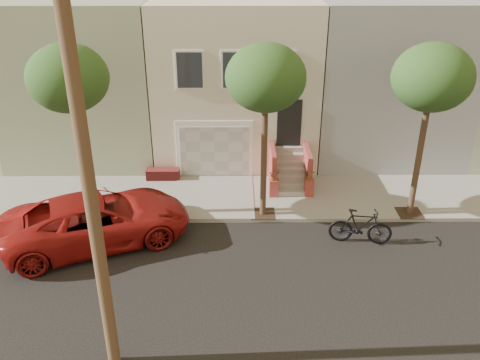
{
  "coord_description": "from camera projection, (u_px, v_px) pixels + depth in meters",
  "views": [
    {
      "loc": [
        0.04,
        -12.46,
        9.57
      ],
      "look_at": [
        0.15,
        3.0,
        1.99
      ],
      "focal_mm": 37.76,
      "sensor_mm": 36.0,
      "label": 1
    }
  ],
  "objects": [
    {
      "name": "motorcycle",
      "position": [
        361.0,
        226.0,
        17.07
      ],
      "size": [
        2.19,
        0.9,
        1.28
      ],
      "primitive_type": "imported",
      "rotation": [
        0.0,
        0.0,
        1.43
      ],
      "color": "black",
      "rests_on": "ground"
    },
    {
      "name": "ground",
      "position": [
        236.0,
        282.0,
        15.4
      ],
      "size": [
        90.0,
        90.0,
        0.0
      ],
      "primitive_type": "plane",
      "color": "black",
      "rests_on": "ground"
    },
    {
      "name": "tree_right",
      "position": [
        432.0,
        79.0,
        16.62
      ],
      "size": [
        2.7,
        2.57,
        6.3
      ],
      "color": "#2D2116",
      "rests_on": "sidewalk"
    },
    {
      "name": "tree_mid",
      "position": [
        266.0,
        79.0,
        16.59
      ],
      "size": [
        2.7,
        2.57,
        6.3
      ],
      "color": "#2D2116",
      "rests_on": "sidewalk"
    },
    {
      "name": "tree_left",
      "position": [
        68.0,
        79.0,
        16.55
      ],
      "size": [
        2.7,
        2.57,
        6.3
      ],
      "color": "#2D2116",
      "rests_on": "sidewalk"
    },
    {
      "name": "house_row",
      "position": [
        236.0,
        73.0,
        23.84
      ],
      "size": [
        33.1,
        11.7,
        7.0
      ],
      "color": "beige",
      "rests_on": "sidewalk"
    },
    {
      "name": "sidewalk",
      "position": [
        236.0,
        197.0,
        20.17
      ],
      "size": [
        40.0,
        3.7,
        0.15
      ],
      "primitive_type": "cube",
      "color": "gray",
      "rests_on": "ground"
    },
    {
      "name": "pickup_truck",
      "position": [
        97.0,
        220.0,
        17.05
      ],
      "size": [
        6.82,
        4.95,
        1.72
      ],
      "primitive_type": "imported",
      "rotation": [
        0.0,
        0.0,
        1.95
      ],
      "color": "maroon",
      "rests_on": "ground"
    }
  ]
}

